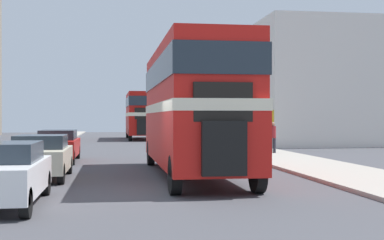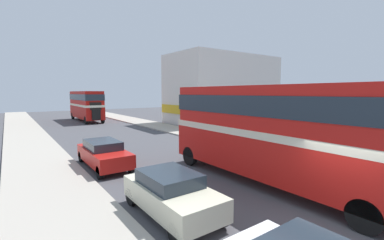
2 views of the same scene
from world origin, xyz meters
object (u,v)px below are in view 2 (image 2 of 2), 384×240
pedestrian_walking (220,127)px  bicycle_on_pavement (184,126)px  car_parked_far (104,153)px  bus_distant (86,103)px  double_decker_bus (267,126)px  car_parked_mid (171,193)px

pedestrian_walking → bicycle_on_pavement: bearing=88.8°
car_parked_far → bicycle_on_pavement: size_ratio=2.62×
bus_distant → bicycle_on_pavement: size_ratio=5.75×
bus_distant → pedestrian_walking: bearing=-74.7°
bus_distant → car_parked_far: bus_distant is taller
double_decker_bus → bus_distant: double_decker_bus is taller
car_parked_far → bicycle_on_pavement: bearing=37.8°
bus_distant → car_parked_far: 25.33m
double_decker_bus → pedestrian_walking: bearing=58.5°
car_parked_far → pedestrian_walking: bearing=13.8°
car_parked_mid → pedestrian_walking: pedestrian_walking is taller
double_decker_bus → car_parked_far: double_decker_bus is taller
bus_distant → pedestrian_walking: (6.01, -22.03, -1.47)m
car_parked_far → pedestrian_walking: size_ratio=2.76×
car_parked_far → bicycle_on_pavement: 14.19m
double_decker_bus → car_parked_mid: bearing=-178.4°
double_decker_bus → car_parked_mid: 5.43m
car_parked_mid → bicycle_on_pavement: (11.08, 15.68, -0.27)m
car_parked_mid → double_decker_bus: bearing=1.6°
bus_distant → car_parked_mid: bearing=-98.9°
car_parked_mid → bicycle_on_pavement: car_parked_mid is taller
bus_distant → pedestrian_walking: bus_distant is taller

